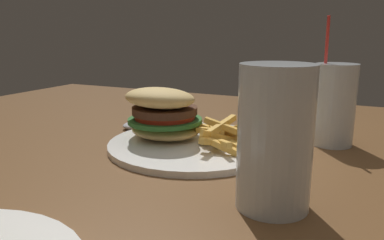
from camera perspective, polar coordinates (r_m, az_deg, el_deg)
meal_plate_near at (r=0.62m, az=-2.16°, el=-1.00°), size 0.28×0.28×0.10m
beer_glass at (r=0.40m, az=12.51°, el=-2.93°), size 0.08×0.08×0.16m
juice_glass at (r=0.67m, az=20.81°, el=1.87°), size 0.07×0.07×0.21m
spoon at (r=0.75m, az=-8.04°, el=-0.73°), size 0.10×0.16×0.01m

